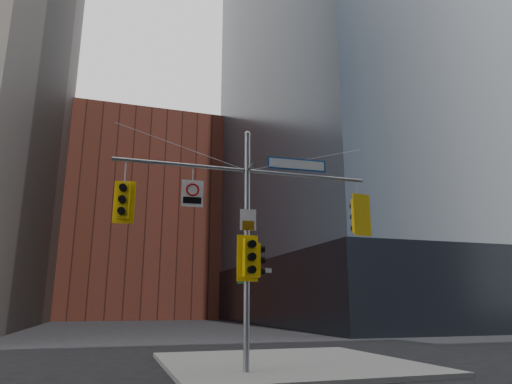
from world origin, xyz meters
TOP-DOWN VIEW (x-y plane):
  - sidewalk_corner at (2.00, 4.00)m, footprint 8.00×8.00m
  - podium_ne at (28.00, 32.00)m, footprint 36.40×36.40m
  - brick_midrise at (0.00, 58.00)m, footprint 26.00×20.00m
  - signal_assembly at (0.00, 1.99)m, footprint 8.00×0.80m
  - traffic_light_west_arm at (-3.61, 2.01)m, footprint 0.58×0.51m
  - traffic_light_east_arm at (3.80, 1.99)m, footprint 0.65×0.56m
  - traffic_light_pole_side at (0.32, 2.00)m, footprint 0.41×0.34m
  - traffic_light_pole_front at (-0.00, 1.73)m, footprint 0.64×0.51m
  - street_sign_blade at (1.66, 2.00)m, footprint 1.98×0.13m
  - regulatory_sign_arm at (-1.68, 1.97)m, footprint 0.64×0.10m
  - regulatory_sign_pole at (0.00, 1.88)m, footprint 0.49×0.08m
  - street_blade_ew at (0.45, 2.00)m, footprint 0.67×0.10m
  - street_blade_ns at (0.00, 2.45)m, footprint 0.08×0.84m

SIDE VIEW (x-z plane):
  - sidewalk_corner at x=2.00m, z-range 0.00..0.15m
  - street_blade_ns at x=0.00m, z-range 2.60..2.77m
  - street_blade_ew at x=0.45m, z-range 2.90..3.03m
  - podium_ne at x=28.00m, z-range 0.00..6.00m
  - traffic_light_pole_side at x=0.32m, z-range 2.76..3.76m
  - traffic_light_pole_front at x=0.00m, z-range 2.63..3.97m
  - signal_assembly at x=0.00m, z-range 0.77..8.07m
  - regulatory_sign_pole at x=0.00m, z-range 4.10..4.74m
  - traffic_light_east_arm at x=3.80m, z-range 4.12..5.48m
  - traffic_light_west_arm at x=-3.61m, z-range 4.19..5.41m
  - regulatory_sign_arm at x=-1.68m, z-range 4.78..5.57m
  - street_sign_blade at x=1.66m, z-range 6.16..6.54m
  - brick_midrise at x=0.00m, z-range 0.00..28.00m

